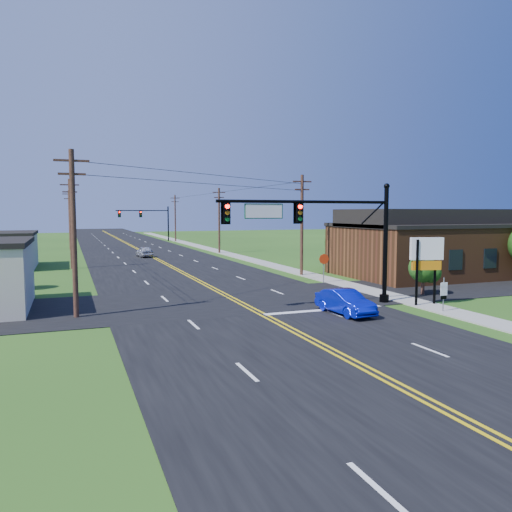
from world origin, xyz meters
name	(u,v)px	position (x,y,z in m)	size (l,w,h in m)	color
ground	(320,348)	(0.00, 0.00, 0.00)	(260.00, 260.00, 0.00)	#264B15
road_main	(146,254)	(0.00, 50.00, 0.02)	(16.00, 220.00, 0.04)	black
road_cross	(232,300)	(0.00, 12.00, 0.02)	(70.00, 10.00, 0.04)	black
sidewalk	(243,258)	(10.50, 40.00, 0.04)	(2.00, 160.00, 0.08)	gray
signal_mast_main	(322,228)	(4.34, 8.00, 4.75)	(11.30, 0.60, 7.48)	black
signal_mast_far	(146,218)	(4.44, 80.00, 4.55)	(10.98, 0.60, 7.48)	black
brick_building	(424,250)	(20.00, 18.00, 2.35)	(14.20, 11.20, 4.70)	brown
utility_pole_left_a	(74,231)	(-9.50, 10.00, 4.72)	(1.80, 0.28, 9.00)	#321E16
utility_pole_left_b	(71,222)	(-9.50, 35.00, 4.72)	(1.80, 0.28, 9.00)	#321E16
utility_pole_left_c	(70,219)	(-9.50, 62.00, 4.72)	(1.80, 0.28, 9.00)	#321E16
utility_pole_right_a	(302,223)	(9.80, 22.00, 4.72)	(1.80, 0.28, 9.00)	#321E16
utility_pole_right_b	(219,219)	(9.80, 48.00, 4.72)	(1.80, 0.28, 9.00)	#321E16
utility_pole_right_c	(175,217)	(9.80, 78.00, 4.72)	(1.80, 0.28, 9.00)	#321E16
tree_right_back	(339,243)	(16.00, 26.00, 2.60)	(3.00, 3.00, 4.10)	#321E16
shrub_corner	(423,268)	(13.00, 9.50, 1.85)	(2.00, 2.00, 2.86)	#321E16
tree_left	(7,261)	(-14.00, 22.00, 2.16)	(2.40, 2.40, 3.37)	#321E16
blue_car	(345,303)	(4.51, 5.57, 0.68)	(1.44, 4.14, 1.36)	#0814B3
distant_car	(144,252)	(-0.78, 45.67, 0.67)	(1.59, 3.94, 1.34)	#B7B8BC
route_sign	(444,292)	(10.07, 4.14, 1.16)	(0.50, 0.09, 2.00)	slate
stop_sign	(324,262)	(9.34, 16.98, 1.71)	(0.84, 0.14, 2.37)	slate
pylon_sign	(427,256)	(10.50, 6.20, 3.04)	(2.03, 0.78, 4.17)	black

